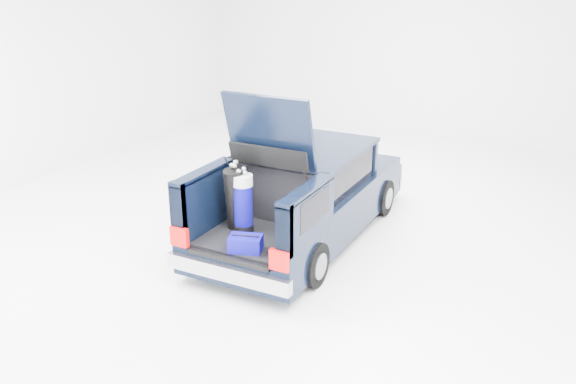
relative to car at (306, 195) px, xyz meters
The scene contains 6 objects.
ground 0.68m from the car, 90.00° to the right, with size 14.00×14.00×0.00m, color white.
car is the anchor object (origin of this frame).
red_suitcase 1.31m from the car, 67.27° to the right, with size 0.40×0.35×0.56m.
black_golf_bag 1.55m from the car, 104.42° to the right, with size 0.36×0.44×0.98m.
blue_golf_bag 1.55m from the car, 98.55° to the right, with size 0.31×0.31×0.92m.
blue_duffel 2.01m from the car, 86.83° to the right, with size 0.48×0.39×0.22m.
Camera 1 is at (3.83, -7.92, 4.05)m, focal length 38.00 mm.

